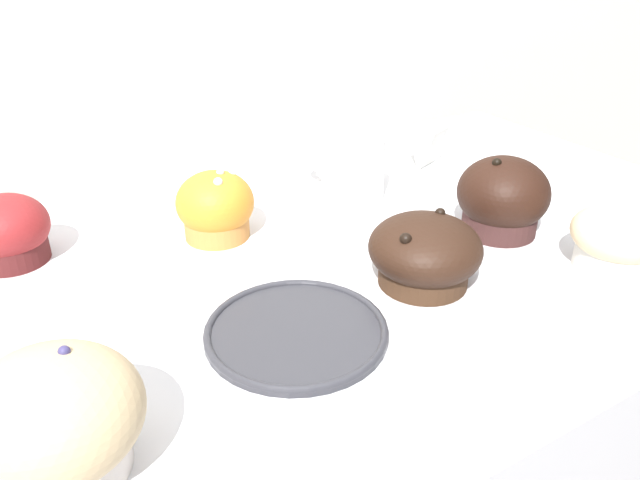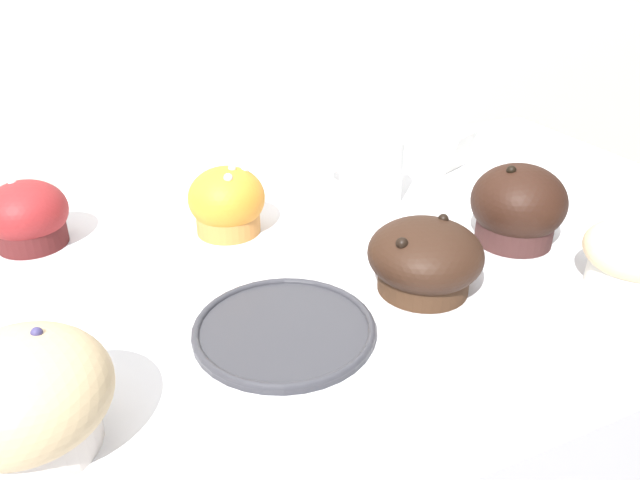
% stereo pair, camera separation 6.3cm
% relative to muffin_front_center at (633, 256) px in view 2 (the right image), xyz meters
% --- Properties ---
extents(wall_back, '(3.20, 0.10, 1.80)m').
position_rel_muffin_front_center_xyz_m(wall_back, '(-0.20, 0.79, -0.03)').
color(wall_back, beige).
rests_on(wall_back, ground).
extents(muffin_front_center, '(0.10, 0.10, 0.07)m').
position_rel_muffin_front_center_xyz_m(muffin_front_center, '(0.00, 0.00, 0.00)').
color(muffin_front_center, silver).
rests_on(muffin_front_center, display_counter).
extents(muffin_back_left, '(0.11, 0.11, 0.10)m').
position_rel_muffin_front_center_xyz_m(muffin_back_left, '(-0.04, 0.13, 0.01)').
color(muffin_back_left, '#381F1D').
rests_on(muffin_back_left, display_counter).
extents(muffin_back_right, '(0.11, 0.11, 0.07)m').
position_rel_muffin_front_center_xyz_m(muffin_back_right, '(-0.19, 0.08, -0.00)').
color(muffin_back_right, '#3B2517').
rests_on(muffin_back_right, display_counter).
extents(muffin_front_left, '(0.09, 0.09, 0.08)m').
position_rel_muffin_front_center_xyz_m(muffin_front_left, '(-0.54, 0.35, -0.00)').
color(muffin_front_left, '#4C1A1A').
rests_on(muffin_front_left, display_counter).
extents(muffin_front_right, '(0.09, 0.09, 0.08)m').
position_rel_muffin_front_center_xyz_m(muffin_front_right, '(-0.33, 0.29, 0.00)').
color(muffin_front_right, '#C57E3C').
rests_on(muffin_front_right, display_counter).
extents(muffin_back_center, '(0.12, 0.12, 0.09)m').
position_rel_muffin_front_center_xyz_m(muffin_back_center, '(-0.56, 0.02, 0.01)').
color(muffin_back_center, silver).
rests_on(muffin_back_center, display_counter).
extents(coffee_cup, '(0.08, 0.12, 0.08)m').
position_rel_muffin_front_center_xyz_m(coffee_cup, '(-0.13, 0.30, 0.01)').
color(coffee_cup, white).
rests_on(coffee_cup, display_counter).
extents(serving_plate, '(0.17, 0.17, 0.01)m').
position_rel_muffin_front_center_xyz_m(serving_plate, '(-0.35, 0.07, -0.03)').
color(serving_plate, '#2D2D33').
rests_on(serving_plate, display_counter).
extents(price_card, '(0.06, 0.06, 0.06)m').
position_rel_muffin_front_center_xyz_m(price_card, '(0.03, 0.34, -0.00)').
color(price_card, white).
rests_on(price_card, display_counter).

